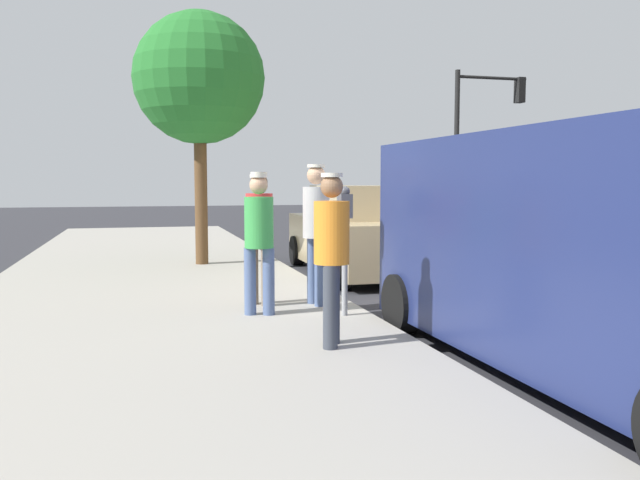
# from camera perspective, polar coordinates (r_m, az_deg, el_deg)

# --- Properties ---
(ground_plane) EXTENTS (80.00, 80.00, 0.00)m
(ground_plane) POSITION_cam_1_polar(r_m,az_deg,el_deg) (8.61, 10.35, -6.60)
(ground_plane) COLOR #2D2D33
(sidewalk_slab) EXTENTS (5.00, 32.00, 0.15)m
(sidewalk_slab) POSITION_cam_1_polar(r_m,az_deg,el_deg) (7.79, -13.79, -7.35)
(sidewalk_slab) COLOR #9E998E
(sidewalk_slab) RESTS_ON ground
(parking_meter_near) EXTENTS (0.14, 0.18, 1.52)m
(parking_meter_near) POSITION_cam_1_polar(r_m,az_deg,el_deg) (7.76, 2.14, 1.01)
(parking_meter_near) COLOR gray
(parking_meter_near) RESTS_ON sidewalk_slab
(pedestrian_in_red) EXTENTS (0.34, 0.34, 1.69)m
(pedestrian_in_red) POSITION_cam_1_polar(r_m,az_deg,el_deg) (8.46, -5.22, 0.92)
(pedestrian_in_red) COLOR #726656
(pedestrian_in_red) RESTS_ON sidewalk_slab
(pedestrian_in_green) EXTENTS (0.35, 0.34, 1.66)m
(pedestrian_in_green) POSITION_cam_1_polar(r_m,az_deg,el_deg) (7.84, -5.24, 0.43)
(pedestrian_in_green) COLOR #4C608C
(pedestrian_in_green) RESTS_ON sidewalk_slab
(pedestrian_in_orange) EXTENTS (0.34, 0.34, 1.66)m
(pedestrian_in_orange) POSITION_cam_1_polar(r_m,az_deg,el_deg) (6.31, 1.00, -0.69)
(pedestrian_in_orange) COLOR #383D47
(pedestrian_in_orange) RESTS_ON sidewalk_slab
(pedestrian_in_gray) EXTENTS (0.34, 0.36, 1.79)m
(pedestrian_in_gray) POSITION_cam_1_polar(r_m,az_deg,el_deg) (8.45, -0.33, 1.37)
(pedestrian_in_gray) COLOR #4C608C
(pedestrian_in_gray) RESTS_ON sidewalk_slab
(parked_van) EXTENTS (2.16, 5.22, 2.15)m
(parked_van) POSITION_cam_1_polar(r_m,az_deg,el_deg) (6.25, 22.42, -0.59)
(parked_van) COLOR navy
(parked_van) RESTS_ON ground
(parked_sedan_behind) EXTENTS (1.99, 4.42, 1.65)m
(parked_sedan_behind) POSITION_cam_1_polar(r_m,az_deg,el_deg) (12.34, 3.62, 0.49)
(parked_sedan_behind) COLOR tan
(parked_sedan_behind) RESTS_ON ground
(traffic_light_corner) EXTENTS (2.48, 0.42, 5.20)m
(traffic_light_corner) POSITION_cam_1_polar(r_m,az_deg,el_deg) (22.08, 13.60, 9.56)
(traffic_light_corner) COLOR black
(traffic_light_corner) RESTS_ON ground
(street_tree) EXTENTS (2.46, 2.46, 4.73)m
(street_tree) POSITION_cam_1_polar(r_m,az_deg,el_deg) (13.01, -10.30, 13.39)
(street_tree) COLOR brown
(street_tree) RESTS_ON sidewalk_slab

